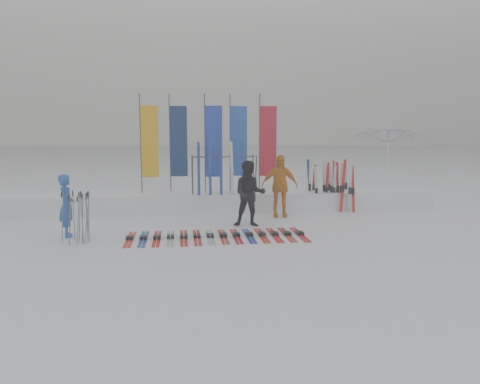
{
  "coord_description": "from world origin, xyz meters",
  "views": [
    {
      "loc": [
        -1.36,
        -10.62,
        2.7
      ],
      "look_at": [
        0.2,
        1.6,
        1.0
      ],
      "focal_mm": 35.0,
      "sensor_mm": 36.0,
      "label": 1
    }
  ],
  "objects": [
    {
      "name": "pole_cluster",
      "position": [
        -3.75,
        0.57,
        0.6
      ],
      "size": [
        0.67,
        0.76,
        1.25
      ],
      "color": "#595B60",
      "rests_on": "ground"
    },
    {
      "name": "person_blue",
      "position": [
        -4.18,
        1.25,
        0.78
      ],
      "size": [
        0.53,
        0.66,
        1.56
      ],
      "primitive_type": "imported",
      "rotation": [
        0.0,
        0.0,
        1.88
      ],
      "color": "#1D4FAA",
      "rests_on": "ground"
    },
    {
      "name": "snow_bank",
      "position": [
        0.0,
        4.6,
        0.3
      ],
      "size": [
        14.0,
        1.6,
        0.6
      ],
      "primitive_type": "cube",
      "color": "white",
      "rests_on": "ground"
    },
    {
      "name": "ski_rack",
      "position": [
        0.01,
        4.2,
        1.38
      ],
      "size": [
        2.04,
        0.8,
        1.23
      ],
      "color": "#383A3F",
      "rests_on": "ground"
    },
    {
      "name": "feather_flags",
      "position": [
        -0.41,
        4.78,
        2.24
      ],
      "size": [
        4.45,
        0.32,
        3.2
      ],
      "color": "#383A3F",
      "rests_on": "ground"
    },
    {
      "name": "person_black",
      "position": [
        0.5,
        1.89,
        0.9
      ],
      "size": [
        0.98,
        0.81,
        1.81
      ],
      "primitive_type": "imported",
      "rotation": [
        0.0,
        0.0,
        -0.16
      ],
      "color": "black",
      "rests_on": "ground"
    },
    {
      "name": "person_yellow",
      "position": [
        1.61,
        3.18,
        0.95
      ],
      "size": [
        1.15,
        0.56,
        1.89
      ],
      "primitive_type": "imported",
      "rotation": [
        0.0,
        0.0,
        -0.09
      ],
      "color": "orange",
      "rests_on": "ground"
    },
    {
      "name": "upright_skis",
      "position": [
        3.54,
        4.11,
        0.79
      ],
      "size": [
        1.43,
        1.05,
        1.69
      ],
      "color": "silver",
      "rests_on": "ground"
    },
    {
      "name": "tent_canopy",
      "position": [
        6.33,
        5.97,
        1.4
      ],
      "size": [
        4.0,
        4.04,
        2.8
      ],
      "primitive_type": "imported",
      "rotation": [
        0.0,
        0.0,
        -0.39
      ],
      "color": "white",
      "rests_on": "ground"
    },
    {
      "name": "ground",
      "position": [
        0.0,
        0.0,
        0.0
      ],
      "size": [
        120.0,
        120.0,
        0.0
      ],
      "primitive_type": "plane",
      "color": "white",
      "rests_on": "ground"
    },
    {
      "name": "ski_row",
      "position": [
        -0.51,
        0.71,
        0.04
      ],
      "size": [
        4.39,
        1.7,
        0.07
      ],
      "color": "red",
      "rests_on": "ground"
    }
  ]
}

